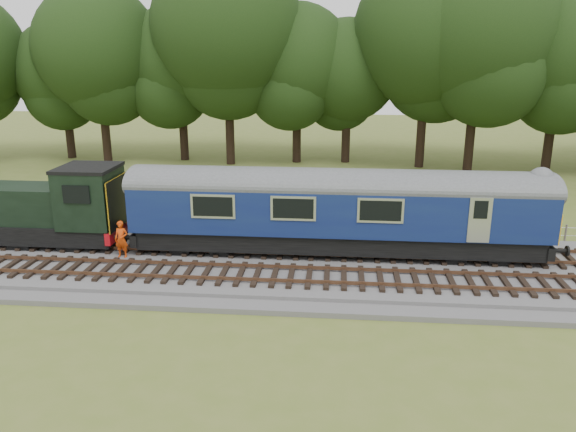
# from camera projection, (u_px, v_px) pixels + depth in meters

# --- Properties ---
(ground) EXTENTS (120.00, 120.00, 0.00)m
(ground) POSITION_uv_depth(u_px,v_px,m) (360.00, 272.00, 23.88)
(ground) COLOR #586B27
(ground) RESTS_ON ground
(ballast) EXTENTS (70.00, 7.00, 0.35)m
(ballast) POSITION_uv_depth(u_px,v_px,m) (360.00, 268.00, 23.83)
(ballast) COLOR #4C4C4F
(ballast) RESTS_ON ground
(track_north) EXTENTS (67.20, 2.40, 0.21)m
(track_north) POSITION_uv_depth(u_px,v_px,m) (360.00, 252.00, 25.10)
(track_north) COLOR black
(track_north) RESTS_ON ballast
(track_south) EXTENTS (67.20, 2.40, 0.21)m
(track_south) POSITION_uv_depth(u_px,v_px,m) (362.00, 278.00, 22.23)
(track_south) COLOR black
(track_south) RESTS_ON ballast
(fence) EXTENTS (64.00, 0.12, 1.00)m
(fence) POSITION_uv_depth(u_px,v_px,m) (357.00, 238.00, 28.17)
(fence) COLOR #6B6054
(fence) RESTS_ON ground
(tree_line) EXTENTS (70.00, 8.00, 18.00)m
(tree_line) POSITION_uv_depth(u_px,v_px,m) (352.00, 168.00, 44.87)
(tree_line) COLOR black
(tree_line) RESTS_ON ground
(dmu_railcar) EXTENTS (18.05, 2.86, 3.88)m
(dmu_railcar) POSITION_uv_depth(u_px,v_px,m) (337.00, 204.00, 24.56)
(dmu_railcar) COLOR black
(dmu_railcar) RESTS_ON ground
(shunter_loco) EXTENTS (8.91, 2.60, 3.38)m
(shunter_loco) POSITION_uv_depth(u_px,v_px,m) (35.00, 210.00, 25.96)
(shunter_loco) COLOR black
(shunter_loco) RESTS_ON ground
(worker) EXTENTS (0.62, 0.42, 1.64)m
(worker) POSITION_uv_depth(u_px,v_px,m) (121.00, 239.00, 24.44)
(worker) COLOR #DA400B
(worker) RESTS_ON ballast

